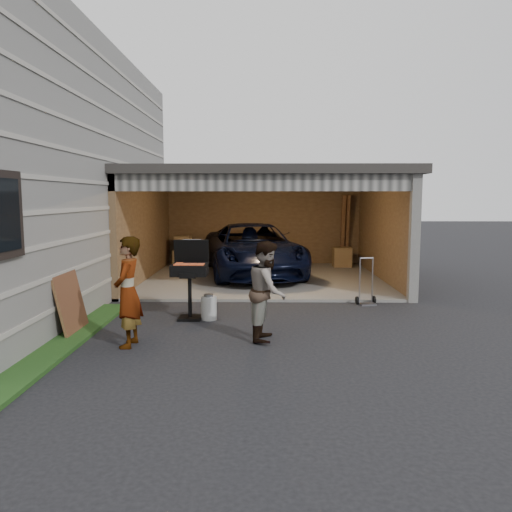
# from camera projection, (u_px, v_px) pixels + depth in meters

# --- Properties ---
(ground) EXTENTS (80.00, 80.00, 0.00)m
(ground) POSITION_uv_depth(u_px,v_px,m) (212.00, 353.00, 7.12)
(ground) COLOR black
(ground) RESTS_ON ground
(groundcover_strip) EXTENTS (0.50, 8.00, 0.06)m
(groundcover_strip) POSITION_uv_depth(u_px,v_px,m) (22.00, 375.00, 6.15)
(groundcover_strip) COLOR #193814
(groundcover_strip) RESTS_ON ground
(garage) EXTENTS (6.80, 6.30, 2.90)m
(garage) POSITION_uv_depth(u_px,v_px,m) (264.00, 210.00, 13.63)
(garage) COLOR #605E59
(garage) RESTS_ON ground
(minivan) EXTENTS (3.26, 5.48, 1.43)m
(minivan) POSITION_uv_depth(u_px,v_px,m) (252.00, 252.00, 13.88)
(minivan) COLOR black
(minivan) RESTS_ON ground
(woman) EXTENTS (0.40, 0.61, 1.65)m
(woman) POSITION_uv_depth(u_px,v_px,m) (128.00, 292.00, 7.37)
(woman) COLOR #9FB8C8
(woman) RESTS_ON ground
(man) EXTENTS (0.67, 0.82, 1.55)m
(man) POSITION_uv_depth(u_px,v_px,m) (267.00, 291.00, 7.73)
(man) COLOR #4B291D
(man) RESTS_ON ground
(bbq_grill) EXTENTS (0.65, 0.57, 1.44)m
(bbq_grill) POSITION_uv_depth(u_px,v_px,m) (190.00, 273.00, 9.05)
(bbq_grill) COLOR black
(bbq_grill) RESTS_ON ground
(propane_tank) EXTENTS (0.33, 0.33, 0.43)m
(propane_tank) POSITION_uv_depth(u_px,v_px,m) (209.00, 308.00, 9.06)
(propane_tank) COLOR beige
(propane_tank) RESTS_ON ground
(plywood_panel) EXTENTS (0.26, 0.93, 1.03)m
(plywood_panel) POSITION_uv_depth(u_px,v_px,m) (70.00, 303.00, 8.09)
(plywood_panel) COLOR #502A1B
(plywood_panel) RESTS_ON ground
(hand_truck) EXTENTS (0.43, 0.35, 0.99)m
(hand_truck) POSITION_uv_depth(u_px,v_px,m) (366.00, 295.00, 10.35)
(hand_truck) COLOR gray
(hand_truck) RESTS_ON ground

